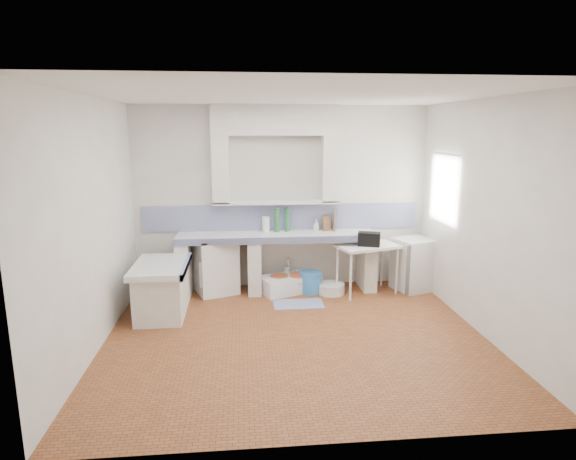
{
  "coord_description": "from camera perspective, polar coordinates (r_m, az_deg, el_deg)",
  "views": [
    {
      "loc": [
        -0.6,
        -5.27,
        2.43
      ],
      "look_at": [
        0.0,
        1.0,
        1.1
      ],
      "focal_mm": 29.63,
      "sensor_mm": 36.0,
      "label": 1
    }
  ],
  "objects": [
    {
      "name": "counter_slab",
      "position": [
        7.16,
        -1.33,
        -0.75
      ],
      "size": [
        3.0,
        0.6,
        0.08
      ],
      "primitive_type": "cube",
      "color": "white",
      "rests_on": "ground"
    },
    {
      "name": "backsplash",
      "position": [
        7.4,
        -0.73,
        1.56
      ],
      "size": [
        4.27,
        0.03,
        0.4
      ],
      "primitive_type": "cube",
      "color": "navy",
      "rests_on": "ground"
    },
    {
      "name": "paper_towel",
      "position": [
        7.27,
        -2.69,
        0.69
      ],
      "size": [
        0.15,
        0.15,
        0.23
      ],
      "primitive_type": "cylinder",
      "rotation": [
        0.0,
        0.0,
        -0.39
      ],
      "color": "white",
      "rests_on": "counter_slab"
    },
    {
      "name": "rug",
      "position": [
        6.83,
        1.25,
        -8.88
      ],
      "size": [
        0.71,
        0.41,
        0.01
      ],
      "primitive_type": "cube",
      "rotation": [
        0.0,
        0.0,
        0.0
      ],
      "color": "navy",
      "rests_on": "ground"
    },
    {
      "name": "bucket_red",
      "position": [
        7.31,
        -1.03,
        -6.43
      ],
      "size": [
        0.31,
        0.31,
        0.26
      ],
      "primitive_type": "cylinder",
      "rotation": [
        0.0,
        0.0,
        -0.15
      ],
      "color": "#BC542E",
      "rests_on": "ground"
    },
    {
      "name": "counter_pier_right",
      "position": [
        7.5,
        9.44,
        -3.87
      ],
      "size": [
        0.2,
        0.55,
        0.82
      ],
      "primitive_type": "cube",
      "color": "white",
      "rests_on": "ground"
    },
    {
      "name": "floor",
      "position": [
        5.84,
        0.96,
        -12.69
      ],
      "size": [
        4.5,
        4.5,
        0.0
      ],
      "primitive_type": "plane",
      "color": "brown",
      "rests_on": "ground"
    },
    {
      "name": "basin_white",
      "position": [
        7.28,
        5.21,
        -7.0
      ],
      "size": [
        0.43,
        0.43,
        0.15
      ],
      "primitive_type": "cylinder",
      "rotation": [
        0.0,
        0.0,
        0.09
      ],
      "color": "white",
      "rests_on": "ground"
    },
    {
      "name": "fridge",
      "position": [
        7.59,
        14.8,
        -4.0
      ],
      "size": [
        0.65,
        0.65,
        0.8
      ],
      "primitive_type": "cube",
      "rotation": [
        0.0,
        0.0,
        0.31
      ],
      "color": "white",
      "rests_on": "ground"
    },
    {
      "name": "sink",
      "position": [
        7.34,
        0.18,
        -6.52
      ],
      "size": [
        1.01,
        0.8,
        0.22
      ],
      "primitive_type": "cube",
      "rotation": [
        0.0,
        0.0,
        0.4
      ],
      "color": "white",
      "rests_on": "ground"
    },
    {
      "name": "wall_left",
      "position": [
        5.62,
        -22.44,
        0.45
      ],
      "size": [
        0.0,
        4.5,
        4.5
      ],
      "primitive_type": "plane",
      "rotation": [
        1.57,
        0.0,
        1.57
      ],
      "color": "white",
      "rests_on": "ground"
    },
    {
      "name": "bucket_orange",
      "position": [
        7.32,
        1.35,
        -6.34
      ],
      "size": [
        0.36,
        0.36,
        0.27
      ],
      "primitive_type": "cylinder",
      "rotation": [
        0.0,
        0.0,
        -0.25
      ],
      "color": "#D15932",
      "rests_on": "ground"
    },
    {
      "name": "water_bottle_a",
      "position": [
        7.48,
        -0.11,
        -5.69
      ],
      "size": [
        0.11,
        0.11,
        0.34
      ],
      "primitive_type": "cylinder",
      "rotation": [
        0.0,
        0.0,
        0.24
      ],
      "color": "silver",
      "rests_on": "ground"
    },
    {
      "name": "stove",
      "position": [
        7.29,
        -8.67,
        -4.33
      ],
      "size": [
        0.73,
        0.72,
        0.81
      ],
      "primitive_type": "cube",
      "rotation": [
        0.0,
        0.0,
        0.36
      ],
      "color": "white",
      "rests_on": "ground"
    },
    {
      "name": "peninsula_base",
      "position": [
        6.62,
        -14.85,
        -7.18
      ],
      "size": [
        0.6,
        1.0,
        0.62
      ],
      "primitive_type": "cube",
      "color": "white",
      "rests_on": "ground"
    },
    {
      "name": "water_bottle_b",
      "position": [
        7.52,
        1.14,
        -5.74
      ],
      "size": [
        0.08,
        0.08,
        0.3
      ],
      "primitive_type": "cylinder",
      "rotation": [
        0.0,
        0.0,
        -0.01
      ],
      "color": "silver",
      "rests_on": "ground"
    },
    {
      "name": "wall_back",
      "position": [
        7.37,
        -0.74,
        3.88
      ],
      "size": [
        4.5,
        0.0,
        4.5
      ],
      "primitive_type": "plane",
      "rotation": [
        1.57,
        0.0,
        0.0
      ],
      "color": "white",
      "rests_on": "ground"
    },
    {
      "name": "counter_pier_mid",
      "position": [
        7.26,
        -4.08,
        -4.27
      ],
      "size": [
        0.2,
        0.55,
        0.82
      ],
      "primitive_type": "cube",
      "color": "white",
      "rests_on": "ground"
    },
    {
      "name": "peninsula_lip",
      "position": [
        6.47,
        -12.12,
        -4.24
      ],
      "size": [
        0.04,
        1.1,
        0.1
      ],
      "primitive_type": "cube",
      "color": "navy",
      "rests_on": "ground"
    },
    {
      "name": "green_bottle_a",
      "position": [
        7.25,
        -1.37,
        1.2
      ],
      "size": [
        0.08,
        0.08,
        0.36
      ],
      "primitive_type": "cylinder",
      "rotation": [
        0.0,
        0.0,
        0.03
      ],
      "color": "#286639",
      "rests_on": "counter_slab"
    },
    {
      "name": "bucket_blue",
      "position": [
        7.28,
        2.73,
        -6.26
      ],
      "size": [
        0.39,
        0.39,
        0.32
      ],
      "primitive_type": "cylinder",
      "rotation": [
        0.0,
        0.0,
        -0.16
      ],
      "color": "#3681CD",
      "rests_on": "ground"
    },
    {
      "name": "wall_front",
      "position": [
        3.48,
        4.73,
        -5.3
      ],
      "size": [
        4.5,
        0.0,
        4.5
      ],
      "primitive_type": "plane",
      "rotation": [
        -1.57,
        0.0,
        0.0
      ],
      "color": "white",
      "rests_on": "ground"
    },
    {
      "name": "alcove_mass",
      "position": [
        7.17,
        -1.5,
        13.07
      ],
      "size": [
        1.9,
        0.25,
        0.45
      ],
      "primitive_type": "cube",
      "color": "white",
      "rests_on": "ground"
    },
    {
      "name": "peninsula_top",
      "position": [
        6.51,
        -15.01,
        -4.26
      ],
      "size": [
        0.7,
        1.1,
        0.08
      ],
      "primitive_type": "cube",
      "color": "white",
      "rests_on": "ground"
    },
    {
      "name": "lace_valance",
      "position": [
        7.1,
        18.66,
        7.67
      ],
      "size": [
        0.01,
        0.84,
        0.24
      ],
      "primitive_type": "cube",
      "color": "white",
      "rests_on": "ground"
    },
    {
      "name": "green_bottle_b",
      "position": [
        7.28,
        -0.13,
        1.25
      ],
      "size": [
        0.1,
        0.1,
        0.36
      ],
      "primitive_type": "cylinder",
      "rotation": [
        0.0,
        0.0,
        0.35
      ],
      "color": "#286639",
      "rests_on": "counter_slab"
    },
    {
      "name": "soap_bottle",
      "position": [
        7.35,
        3.4,
        0.59
      ],
      "size": [
        0.09,
        0.09,
        0.18
      ],
      "primitive_type": "imported",
      "rotation": [
        0.0,
        0.0,
        -0.18
      ],
      "color": "white",
      "rests_on": "counter_slab"
    },
    {
      "name": "counter_pier_left",
      "position": [
        7.31,
        -12.35,
        -4.4
      ],
      "size": [
        0.2,
        0.55,
        0.82
      ],
      "primitive_type": "cube",
      "color": "white",
      "rests_on": "ground"
    },
    {
      "name": "wall_right",
      "position": [
        6.08,
        22.59,
        1.25
      ],
      "size": [
        0.0,
        4.5,
        4.5
      ],
      "primitive_type": "plane",
      "rotation": [
        1.57,
        0.0,
        -1.57
      ],
      "color": "white",
      "rests_on": "ground"
    },
    {
      "name": "cutting_board",
      "position": [
        7.39,
        5.64,
        1.05
      ],
      "size": [
        0.07,
        0.21,
        0.29
      ],
      "primitive_type": "cube",
      "rotation": [
        0.0,
        0.0,
        -0.25
      ],
      "color": "olive",
      "rests_on": "counter_slab"
    },
    {
      "name": "counter_lip",
      "position": [
        6.89,
        -1.16,
        -1.25
      ],
      "size": [
        3.0,
        0.04,
        0.1
      ],
      "primitive_type": "cube",
      "color": "navy",
      "rests_on": "ground"
    },
    {
      "name": "knife_block",
      "position": [
        7.37,
        4.61,
        0.81
      ],
      "size": [
        0.13,
        0.12,
        0.23
      ],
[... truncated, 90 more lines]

